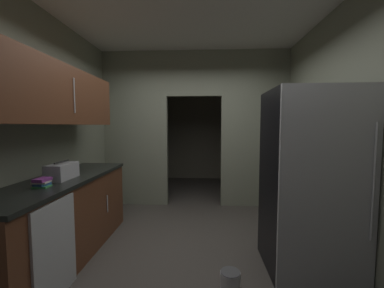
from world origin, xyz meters
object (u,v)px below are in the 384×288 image
Objects in this scene: dishwasher at (56,251)px; refrigerator at (309,182)px; paint_can at (230,281)px; book_stack at (42,183)px; boombox at (62,171)px.

refrigerator is at bearing 13.79° from dishwasher.
refrigerator is 10.04× the size of paint_can.
book_stack is at bearing -172.57° from refrigerator.
boombox reaches higher than paint_can.
dishwasher is 1.53m from paint_can.
refrigerator is at bearing -0.24° from boombox.
dishwasher is 2.37× the size of boombox.
boombox is (-2.59, 0.01, 0.08)m from refrigerator.
refrigerator reaches higher than book_stack.
dishwasher is at bearing -42.19° from book_stack.
refrigerator is at bearing 25.05° from paint_can.
dishwasher is 5.65× the size of book_stack.
book_stack is at bearing 178.31° from paint_can.
boombox is (-0.28, 0.58, 0.57)m from dishwasher.
boombox is at bearing 115.58° from dishwasher.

